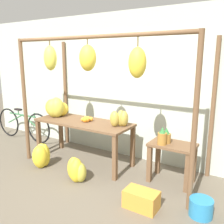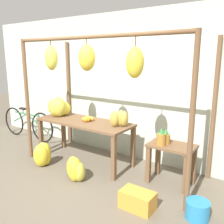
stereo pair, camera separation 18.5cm
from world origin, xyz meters
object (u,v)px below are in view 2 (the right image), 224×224
Objects in this scene: orange_pile at (88,119)px; fruit_crate_white at (137,200)px; pineapple_cluster at (163,137)px; blue_bucket at (197,210)px; banana_pile_on_table at (58,107)px; banana_pile_ground_right at (76,170)px; parked_bicycle at (27,124)px; banana_pile_ground_left at (43,155)px; papaya_pile at (120,119)px.

orange_pile is 0.48× the size of fruit_crate_white.
pineapple_cluster reaches higher than blue_bucket.
banana_pile_on_table is 1.95× the size of pineapple_cluster.
banana_pile_ground_right is (1.07, -0.67, -0.79)m from banana_pile_on_table.
blue_bucket is (0.74, -0.59, -0.64)m from pineapple_cluster.
banana_pile_ground_left is at bearing -28.27° from parked_bicycle.
pineapple_cluster is 1.14m from blue_bucket.
banana_pile_ground_right is at bearing -32.31° from banana_pile_on_table.
blue_bucket is (2.80, 0.05, -0.09)m from banana_pile_ground_left.
parked_bicycle is (-3.65, 1.03, 0.25)m from fruit_crate_white.
banana_pile_ground_left is 2.10m from fruit_crate_white.
banana_pile_ground_right is (0.31, -0.69, -0.66)m from orange_pile.
banana_pile_ground_right is 0.23× the size of parked_bicycle.
pineapple_cluster is 3.64m from parked_bicycle.
fruit_crate_white is at bearing -18.98° from banana_pile_on_table.
banana_pile_ground_right is 1.92m from blue_bucket.
banana_pile_on_table is 1.83× the size of blue_bucket.
blue_bucket is 1.85m from papaya_pile.
orange_pile is at bearing 1.15° from banana_pile_on_table.
pineapple_cluster is 0.94× the size of blue_bucket.
parked_bicycle is at bearing 169.79° from blue_bucket.
blue_bucket is at bearing -10.17° from banana_pile_on_table.
banana_pile_on_table is at bearing 161.02° from fruit_crate_white.
banana_pile_ground_right is at bearing -5.67° from banana_pile_ground_left.
blue_bucket is at bearing 4.19° from banana_pile_ground_right.
orange_pile is 0.63× the size of papaya_pile.
parked_bicycle is at bearing 173.72° from orange_pile.
banana_pile_ground_left is 1.77m from parked_bicycle.
orange_pile is at bearing 166.12° from blue_bucket.
orange_pile is 1.86m from fruit_crate_white.
fruit_crate_white is (2.27, -0.78, -0.86)m from banana_pile_on_table.
banana_pile_ground_left is at bearing 174.33° from banana_pile_ground_right.
banana_pile_ground_right is 2.62m from parked_bicycle.
fruit_crate_white is at bearing -161.00° from blue_bucket.
banana_pile_ground_left is at bearing -133.80° from orange_pile.
parked_bicycle reaches higher than fruit_crate_white.
orange_pile is 0.53× the size of banana_pile_ground_right.
pineapple_cluster is at bearing 1.48° from orange_pile.
papaya_pile is at bearing 27.22° from banana_pile_ground_left.
fruit_crate_white is (2.09, -0.19, -0.09)m from banana_pile_ground_left.
banana_pile_on_table reaches higher than papaya_pile.
fruit_crate_white is 0.75m from blue_bucket.
pineapple_cluster is 0.64× the size of banana_pile_ground_left.
papaya_pile is at bearing 179.51° from pineapple_cluster.
orange_pile is 2.20m from parked_bicycle.
banana_pile_on_table is at bearing -178.85° from orange_pile.
pineapple_cluster reaches higher than banana_pile_ground_right.
blue_bucket is 4.43m from parked_bicycle.
papaya_pile is (1.26, 0.65, 0.73)m from banana_pile_ground_left.
fruit_crate_white is 1.33× the size of papaya_pile.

